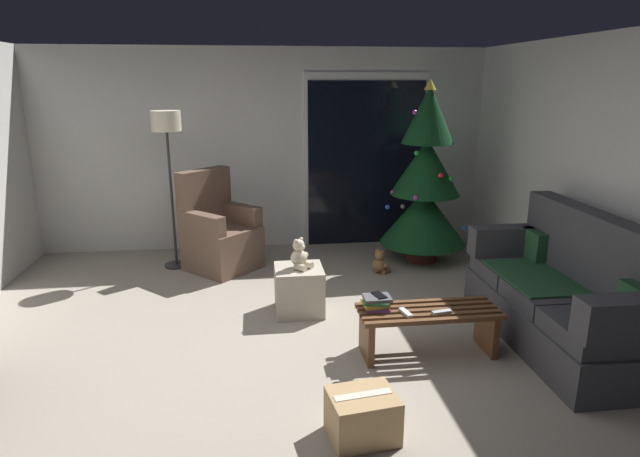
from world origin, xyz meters
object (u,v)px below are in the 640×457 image
object	(u,v)px
book_stack	(377,303)
floor_lamp	(167,136)
couch	(564,297)
cell_phone	(379,295)
ottoman	(299,290)
teddy_bear_chestnut_by_tree	(380,263)
teddy_bear_cream	(300,256)
coffee_table	(428,324)
remote_silver	(442,312)
cardboard_box_taped_mid_floor	(363,416)
remote_white	(406,313)
christmas_tree	(425,184)
armchair	(219,234)

from	to	relation	value
book_stack	floor_lamp	size ratio (longest dim) A/B	0.13
couch	cell_phone	world-z (taller)	couch
ottoman	teddy_bear_chestnut_by_tree	world-z (taller)	ottoman
cell_phone	teddy_bear_cream	world-z (taller)	teddy_bear_cream
coffee_table	remote_silver	bearing A→B (deg)	-51.92
cardboard_box_taped_mid_floor	remote_white	bearing A→B (deg)	59.85
book_stack	christmas_tree	xyz separation A→B (m)	(1.07, 2.16, 0.50)
coffee_table	remote_white	distance (m)	0.26
book_stack	cardboard_box_taped_mid_floor	world-z (taller)	book_stack
christmas_tree	teddy_bear_chestnut_by_tree	world-z (taller)	christmas_tree
floor_lamp	christmas_tree	bearing A→B (deg)	-3.01
book_stack	ottoman	size ratio (longest dim) A/B	0.53
armchair	book_stack	bearing A→B (deg)	-58.75
coffee_table	floor_lamp	xyz separation A→B (m)	(-2.25, 2.37, 1.25)
remote_white	teddy_bear_cream	size ratio (longest dim) A/B	0.55
remote_silver	armchair	world-z (taller)	armchair
remote_silver	christmas_tree	bearing A→B (deg)	156.20
couch	remote_white	world-z (taller)	couch
cell_phone	cardboard_box_taped_mid_floor	distance (m)	1.13
coffee_table	book_stack	size ratio (longest dim) A/B	4.71
christmas_tree	teddy_bear_chestnut_by_tree	size ratio (longest dim) A/B	7.42
armchair	cardboard_box_taped_mid_floor	bearing A→B (deg)	-72.42
book_stack	cell_phone	distance (m)	0.06
cell_phone	floor_lamp	distance (m)	3.13
book_stack	christmas_tree	size ratio (longest dim) A/B	0.11
cell_phone	teddy_bear_chestnut_by_tree	bearing A→B (deg)	60.11
remote_silver	christmas_tree	distance (m)	2.45
cell_phone	book_stack	bearing A→B (deg)	-163.27
remote_white	christmas_tree	size ratio (longest dim) A/B	0.07
floor_lamp	cardboard_box_taped_mid_floor	bearing A→B (deg)	-65.35
remote_silver	cardboard_box_taped_mid_floor	bearing A→B (deg)	-51.98
remote_silver	teddy_bear_cream	bearing A→B (deg)	-144.56
teddy_bear_chestnut_by_tree	floor_lamp	bearing A→B (deg)	166.70
coffee_table	armchair	bearing A→B (deg)	127.61
couch	christmas_tree	distance (m)	2.29
coffee_table	book_stack	xyz separation A→B (m)	(-0.40, 0.06, 0.18)
teddy_bear_chestnut_by_tree	cardboard_box_taped_mid_floor	world-z (taller)	cardboard_box_taped_mid_floor
cell_phone	armchair	world-z (taller)	armchair
coffee_table	book_stack	distance (m)	0.45
christmas_tree	remote_white	bearing A→B (deg)	-110.80
floor_lamp	teddy_bear_chestnut_by_tree	xyz separation A→B (m)	(2.30, -0.54, -1.38)
couch	armchair	world-z (taller)	armchair
remote_white	remote_silver	bearing A→B (deg)	162.71
remote_white	armchair	xyz separation A→B (m)	(-1.53, 2.32, 0.01)
coffee_table	ottoman	world-z (taller)	ottoman
couch	ottoman	distance (m)	2.27
remote_silver	cell_phone	distance (m)	0.49
book_stack	teddy_bear_cream	size ratio (longest dim) A/B	0.82
couch	ottoman	bearing A→B (deg)	157.53
remote_silver	couch	bearing A→B (deg)	88.22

